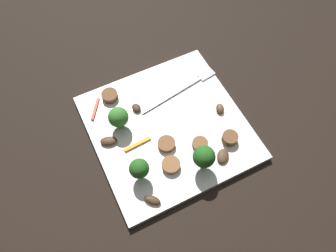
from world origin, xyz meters
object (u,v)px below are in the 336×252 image
Objects in this scene: mushroom_1 at (152,200)px; pepper_strip_1 at (137,144)px; fork at (184,88)px; broccoli_floret_0 at (139,169)px; sausage_slice_4 at (166,144)px; mushroom_3 at (220,108)px; broccoli_floret_1 at (204,157)px; pepper_strip_0 at (95,109)px; plate at (168,128)px; sausage_slice_0 at (200,144)px; sausage_slice_2 at (110,96)px; mushroom_0 at (136,108)px; broccoli_floret_2 at (118,117)px; sausage_slice_3 at (230,138)px; mushroom_2 at (109,141)px; sausage_slice_1 at (171,165)px; mushroom_4 at (223,156)px.

pepper_strip_1 is at bearing 79.44° from mushroom_1.
broccoli_floret_0 is (-0.16, -0.13, 0.03)m from fork.
sausage_slice_4 and mushroom_3 have the same top height.
pepper_strip_0 is (-0.13, 0.20, -0.04)m from broccoli_floret_1.
sausage_slice_4 is (-0.02, -0.04, 0.01)m from plate.
sausage_slice_2 is (-0.11, 0.17, 0.00)m from sausage_slice_0.
plate is 0.11m from broccoli_floret_1.
sausage_slice_2 is at bearing 124.29° from plate.
mushroom_0 reaches higher than plate.
broccoli_floret_1 is at bearing -54.52° from broccoli_floret_2.
mushroom_3 is (0.13, 0.02, -0.00)m from sausage_slice_4.
sausage_slice_4 is 0.05m from pepper_strip_1.
sausage_slice_3 reaches higher than sausage_slice_4.
plate is 5.69× the size of pepper_strip_0.
broccoli_floret_1 is (0.11, -0.03, 0.00)m from broccoli_floret_0.
sausage_slice_0 is at bearing -28.44° from mushroom_2.
sausage_slice_3 is at bearing -20.91° from sausage_slice_4.
sausage_slice_0 and mushroom_1 have the same top height.
sausage_slice_4 is (-0.06, 0.03, 0.00)m from sausage_slice_0.
sausage_slice_1 is at bearing -112.63° from plate.
mushroom_2 is (-0.03, -0.02, -0.03)m from broccoli_floret_2.
sausage_slice_3 is (0.12, -0.00, 0.00)m from sausage_slice_1.
broccoli_floret_0 is at bearing -177.35° from sausage_slice_0.
mushroom_2 is at bearing 154.84° from sausage_slice_3.
broccoli_floret_1 reaches higher than sausage_slice_0.
pepper_strip_1 is at bearing -86.73° from sausage_slice_2.
mushroom_0 is (0.04, 0.02, -0.03)m from broccoli_floret_2.
broccoli_floret_0 is at bearing -73.33° from mushroom_2.
fork is (0.07, 0.06, 0.01)m from plate.
mushroom_2 is at bearing -149.78° from mushroom_0.
sausage_slice_4 is 1.11× the size of mushroom_4.
sausage_slice_0 is 0.06m from sausage_slice_3.
broccoli_floret_2 is at bearing -95.10° from sausage_slice_2.
broccoli_floret_1 reaches higher than sausage_slice_3.
mushroom_0 is at bearing 74.57° from mushroom_1.
broccoli_floret_2 is at bearing 104.27° from pepper_strip_1.
mushroom_2 is at bearing 100.51° from mushroom_1.
mushroom_4 is at bearing -102.10° from fork.
fork is 5.65× the size of mushroom_2.
mushroom_2 is at bearing 131.14° from sausage_slice_1.
pepper_strip_0 is at bearing 114.83° from sausage_slice_1.
mushroom_2 is at bearing 150.19° from sausage_slice_4.
mushroom_0 is at bearing 109.67° from broccoli_floret_1.
mushroom_1 is (-0.12, -0.06, -0.00)m from sausage_slice_0.
fork is 0.17m from mushroom_4.
plate is 5.52× the size of broccoli_floret_2.
broccoli_floret_2 is 0.07m from sausage_slice_2.
fork is at bearing 42.89° from plate.
sausage_slice_0 is 0.88× the size of sausage_slice_1.
mushroom_1 is (-0.11, -0.02, -0.03)m from broccoli_floret_1.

